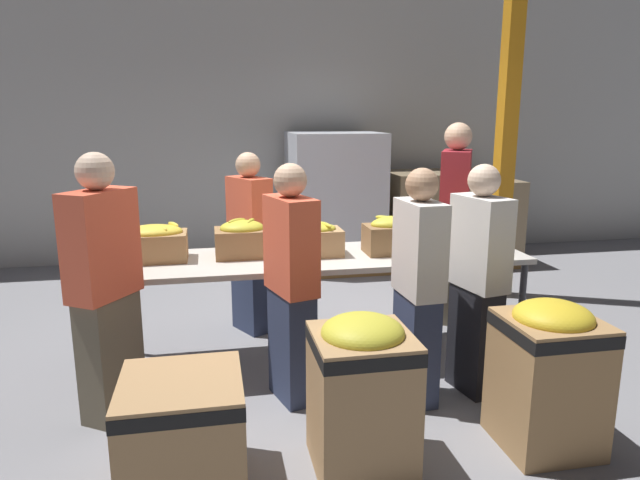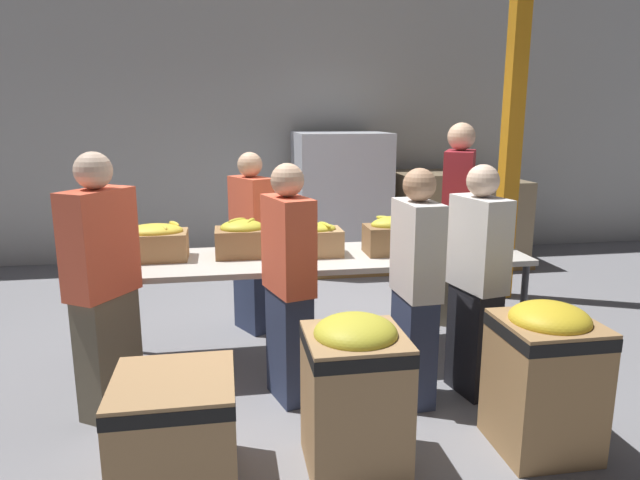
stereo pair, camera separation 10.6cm
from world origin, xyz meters
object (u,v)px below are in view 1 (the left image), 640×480
at_px(volunteer_4, 418,289).
at_px(support_pillar, 509,96).
at_px(volunteer_5, 291,286).
at_px(pallet_stack_0, 421,217).
at_px(banana_box_0, 155,242).
at_px(volunteer_1, 105,291).
at_px(volunteer_3, 478,282).
at_px(pallet_stack_2, 477,221).
at_px(banana_box_1, 242,238).
at_px(volunteer_2, 250,244).
at_px(banana_box_2, 314,239).
at_px(donation_bin_1, 362,388).
at_px(banana_box_4, 472,228).
at_px(sorting_table, 320,262).
at_px(pallet_stack_1, 334,201).
at_px(banana_box_3, 398,234).
at_px(donation_bin_0, 183,429).
at_px(volunteer_0, 454,225).
at_px(donation_bin_2, 548,370).

distance_m(volunteer_4, support_pillar, 2.81).
bearing_deg(volunteer_5, pallet_stack_0, -49.35).
xyz_separation_m(banana_box_0, volunteer_1, (-0.23, -0.70, -0.13)).
distance_m(volunteer_1, volunteer_3, 2.33).
height_order(banana_box_0, pallet_stack_2, banana_box_0).
xyz_separation_m(banana_box_1, volunteer_2, (0.09, 0.57, -0.18)).
bearing_deg(volunteer_3, banana_box_1, 49.47).
relative_size(banana_box_2, donation_bin_1, 0.49).
height_order(banana_box_4, volunteer_3, volunteer_3).
xyz_separation_m(sorting_table, volunteer_4, (0.48, -0.77, -0.00)).
height_order(banana_box_0, pallet_stack_1, pallet_stack_1).
bearing_deg(banana_box_1, donation_bin_1, -71.24).
xyz_separation_m(sorting_table, pallet_stack_0, (1.82, 2.69, -0.20)).
bearing_deg(support_pillar, volunteer_3, -121.78).
distance_m(banana_box_2, volunteer_1, 1.52).
bearing_deg(banana_box_2, banana_box_4, 3.34).
distance_m(banana_box_3, donation_bin_1, 1.61).
bearing_deg(volunteer_2, support_pillar, 72.73).
bearing_deg(donation_bin_0, volunteer_2, 76.62).
xyz_separation_m(banana_box_4, pallet_stack_2, (1.23, 2.39, -0.43)).
bearing_deg(donation_bin_1, pallet_stack_2, 56.90).
relative_size(volunteer_0, pallet_stack_2, 1.69).
distance_m(volunteer_0, volunteer_2, 1.79).
bearing_deg(pallet_stack_1, donation_bin_1, -100.36).
xyz_separation_m(volunteer_1, volunteer_3, (2.33, -0.11, -0.05)).
xyz_separation_m(volunteer_3, pallet_stack_2, (1.58, 3.21, -0.25)).
relative_size(banana_box_1, volunteer_3, 0.26).
xyz_separation_m(banana_box_1, volunteer_3, (1.47, -0.81, -0.18)).
bearing_deg(volunteer_0, banana_box_3, -22.82).
bearing_deg(support_pillar, volunteer_0, -142.79).
bearing_deg(volunteer_5, donation_bin_0, 124.13).
relative_size(banana_box_4, volunteer_0, 0.24).
bearing_deg(pallet_stack_2, volunteer_3, -116.17).
distance_m(donation_bin_1, pallet_stack_1, 4.11).
bearing_deg(pallet_stack_1, volunteer_5, -106.98).
bearing_deg(sorting_table, donation_bin_2, -54.29).
bearing_deg(volunteer_1, volunteer_2, -3.99).
distance_m(banana_box_0, banana_box_1, 0.62).
bearing_deg(volunteer_3, donation_bin_0, 98.56).
xyz_separation_m(donation_bin_1, support_pillar, (2.13, 2.58, 1.55)).
relative_size(sorting_table, banana_box_2, 7.40).
distance_m(banana_box_0, pallet_stack_0, 3.99).
distance_m(sorting_table, banana_box_1, 0.60).
bearing_deg(sorting_table, pallet_stack_1, 75.38).
bearing_deg(donation_bin_2, donation_bin_0, 180.00).
relative_size(banana_box_3, donation_bin_1, 0.59).
bearing_deg(sorting_table, donation_bin_1, -92.14).
distance_m(volunteer_4, donation_bin_2, 0.88).
relative_size(banana_box_3, volunteer_1, 0.31).
relative_size(banana_box_2, volunteer_1, 0.25).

